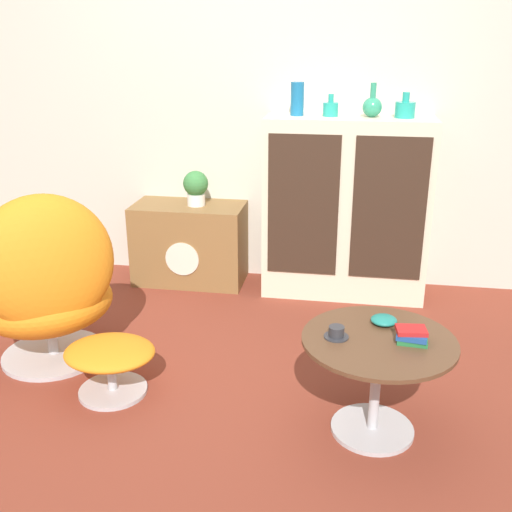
{
  "coord_description": "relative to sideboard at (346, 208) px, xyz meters",
  "views": [
    {
      "loc": [
        0.64,
        -2.37,
        1.64
      ],
      "look_at": [
        0.16,
        0.54,
        0.55
      ],
      "focal_mm": 42.0,
      "sensor_mm": 36.0,
      "label": 1
    }
  ],
  "objects": [
    {
      "name": "vase_inner_left",
      "position": [
        -0.13,
        0.0,
        0.63
      ],
      "size": [
        0.09,
        0.09,
        0.13
      ],
      "color": "teal",
      "rests_on": "sideboard"
    },
    {
      "name": "tv_console",
      "position": [
        -1.06,
        0.01,
        -0.31
      ],
      "size": [
        0.76,
        0.4,
        0.55
      ],
      "color": "brown",
      "rests_on": "ground_plane"
    },
    {
      "name": "egg_chair",
      "position": [
        -1.48,
        -1.21,
        -0.14
      ],
      "size": [
        0.91,
        0.9,
        0.95
      ],
      "color": "#B7B7BC",
      "rests_on": "ground_plane"
    },
    {
      "name": "teacup",
      "position": [
        0.01,
        -1.56,
        -0.11
      ],
      "size": [
        0.1,
        0.1,
        0.05
      ],
      "color": "#2D2D33",
      "rests_on": "coffee_table"
    },
    {
      "name": "book_stack",
      "position": [
        0.31,
        -1.55,
        -0.1
      ],
      "size": [
        0.14,
        0.11,
        0.06
      ],
      "color": "#237038",
      "rests_on": "coffee_table"
    },
    {
      "name": "vase_inner_right",
      "position": [
        0.13,
        0.0,
        0.65
      ],
      "size": [
        0.12,
        0.12,
        0.2
      ],
      "color": "#2D8E6B",
      "rests_on": "sideboard"
    },
    {
      "name": "vase_leftmost",
      "position": [
        -0.33,
        0.0,
        0.68
      ],
      "size": [
        0.08,
        0.08,
        0.2
      ],
      "color": "#196699",
      "rests_on": "sideboard"
    },
    {
      "name": "bowl",
      "position": [
        0.2,
        -1.4,
        -0.11
      ],
      "size": [
        0.11,
        0.11,
        0.04
      ],
      "color": "#1E7A70",
      "rests_on": "coffee_table"
    },
    {
      "name": "wall_back",
      "position": [
        -0.6,
        0.24,
        0.71
      ],
      "size": [
        6.4,
        0.06,
        2.6
      ],
      "color": "beige",
      "rests_on": "ground_plane"
    },
    {
      "name": "vase_rightmost",
      "position": [
        0.32,
        0.0,
        0.64
      ],
      "size": [
        0.12,
        0.12,
        0.15
      ],
      "color": "teal",
      "rests_on": "sideboard"
    },
    {
      "name": "sideboard",
      "position": [
        0.0,
        0.0,
        0.0
      ],
      "size": [
        1.05,
        0.42,
        1.17
      ],
      "color": "beige",
      "rests_on": "ground_plane"
    },
    {
      "name": "coffee_table",
      "position": [
        0.18,
        -1.54,
        -0.26
      ],
      "size": [
        0.65,
        0.65,
        0.46
      ],
      "color": "#B7B7BC",
      "rests_on": "ground_plane"
    },
    {
      "name": "ottoman",
      "position": [
        -1.06,
        -1.44,
        -0.39
      ],
      "size": [
        0.44,
        0.37,
        0.27
      ],
      "color": "#B7B7BC",
      "rests_on": "ground_plane"
    },
    {
      "name": "ground_plane",
      "position": [
        -0.6,
        -1.44,
        -0.59
      ],
      "size": [
        12.0,
        12.0,
        0.0
      ],
      "primitive_type": "plane",
      "color": "brown"
    },
    {
      "name": "potted_plant",
      "position": [
        -1.01,
        0.01,
        0.1
      ],
      "size": [
        0.17,
        0.17,
        0.24
      ],
      "color": "silver",
      "rests_on": "tv_console"
    }
  ]
}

